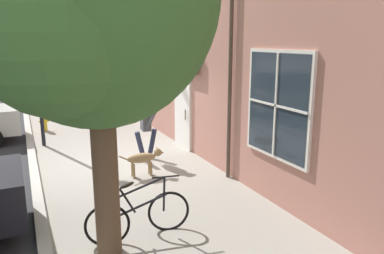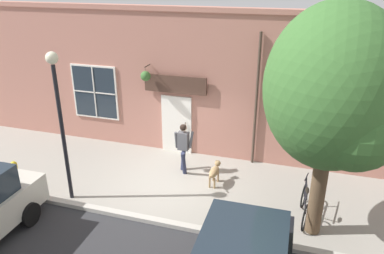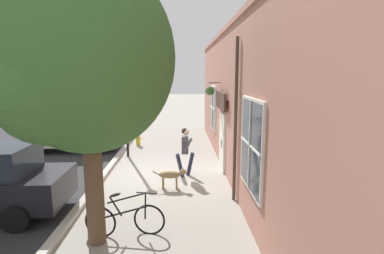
{
  "view_description": "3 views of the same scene",
  "coord_description": "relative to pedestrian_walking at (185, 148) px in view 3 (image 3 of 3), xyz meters",
  "views": [
    {
      "loc": [
        2.1,
        9.35,
        3.12
      ],
      "look_at": [
        -1.32,
        1.91,
        1.22
      ],
      "focal_mm": 35.0,
      "sensor_mm": 36.0,
      "label": 1
    },
    {
      "loc": [
        9.41,
        3.62,
        6.07
      ],
      "look_at": [
        -1.25,
        0.29,
        1.42
      ],
      "focal_mm": 35.0,
      "sensor_mm": 36.0,
      "label": 2
    },
    {
      "loc": [
        -0.65,
        10.05,
        3.44
      ],
      "look_at": [
        -1.06,
        -0.7,
        1.57
      ],
      "focal_mm": 28.0,
      "sensor_mm": 36.0,
      "label": 3
    }
  ],
  "objects": [
    {
      "name": "leaning_bicycle",
      "position": [
        1.36,
        3.83,
        -0.63
      ],
      "size": [
        1.74,
        0.23,
        1.01
      ],
      "color": "black",
      "rests_on": "ground_plane"
    },
    {
      "name": "dog_on_leash",
      "position": [
        0.43,
        1.15,
        -0.57
      ],
      "size": [
        1.09,
        0.27,
        0.66
      ],
      "color": "#997A51",
      "rests_on": "ground_plane"
    },
    {
      "name": "street_lamp",
      "position": [
        2.41,
        -2.62,
        1.82
      ],
      "size": [
        0.32,
        0.32,
        4.24
      ],
      "color": "black",
      "rests_on": "ground_plane"
    },
    {
      "name": "parked_car_nearest_curb",
      "position": [
        5.1,
        -3.74,
        -0.13
      ],
      "size": [
        4.33,
        2.0,
        1.75
      ],
      "color": "beige",
      "rests_on": "ground_plane"
    },
    {
      "name": "fire_hydrant",
      "position": [
        2.26,
        -4.68,
        -0.61
      ],
      "size": [
        0.34,
        0.2,
        0.77
      ],
      "color": "gold",
      "rests_on": "ground_plane"
    },
    {
      "name": "storefront_facade",
      "position": [
        -1.54,
        -0.15,
        1.52
      ],
      "size": [
        0.95,
        18.0,
        5.06
      ],
      "color": "#B27566",
      "rests_on": "ground_plane"
    },
    {
      "name": "street_tree_by_curb",
      "position": [
        2.0,
        4.15,
        2.65
      ],
      "size": [
        3.34,
        3.01,
        5.61
      ],
      "color": "brown",
      "rests_on": "ground_plane"
    },
    {
      "name": "ground_plane",
      "position": [
        0.8,
        -0.14,
        -1.01
      ],
      "size": [
        90.0,
        90.0,
        0.0
      ],
      "primitive_type": "plane",
      "color": "gray"
    },
    {
      "name": "pedestrian_walking",
      "position": [
        0.0,
        0.0,
        0.0
      ],
      "size": [
        0.66,
        0.57,
        1.68
      ],
      "color": "#282D47",
      "rests_on": "ground_plane"
    }
  ]
}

